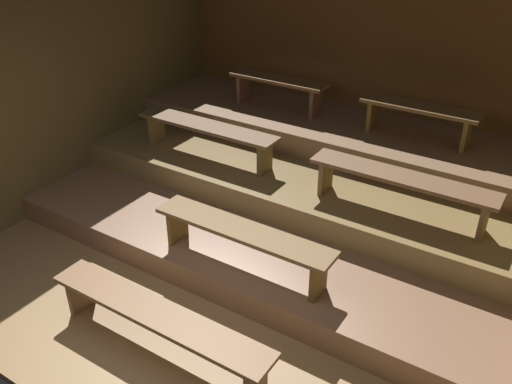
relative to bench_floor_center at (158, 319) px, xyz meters
The scene contains 12 objects.
ground 1.86m from the bench_floor_center, 90.76° to the left, with size 6.14×5.42×0.08m, color #987245.
wall_back 4.25m from the bench_floor_center, 90.33° to the left, with size 6.14×0.06×2.45m, color brown.
wall_left 3.40m from the bench_floor_center, 146.28° to the left, with size 0.06×5.42×2.45m, color brown.
platform_lower 2.42m from the bench_floor_center, 90.57° to the left, with size 5.34×3.43×0.28m, color #90664A.
platform_middle 2.95m from the bench_floor_center, 90.47° to the left, with size 5.34×2.36×0.28m, color olive.
platform_upper 3.50m from the bench_floor_center, 90.40° to the left, with size 5.34×1.30×0.28m, color #8C6646.
bench_floor_center is the anchor object (origin of this frame).
bench_lower_center 1.07m from the bench_floor_center, 82.26° to the left, with size 1.81×0.33×0.41m.
bench_middle_left 2.64m from the bench_floor_center, 117.77° to the left, with size 1.84×0.33×0.41m.
bench_middle_right 2.62m from the bench_floor_center, 63.18° to the left, with size 1.84×0.33×0.41m.
bench_upper_left 3.72m from the bench_floor_center, 105.19° to the left, with size 1.33×0.33×0.41m.
bench_upper_right 3.70m from the bench_floor_center, 75.55° to the left, with size 1.33×0.33×0.41m.
Camera 1 is at (2.47, -1.86, 3.39)m, focal length 37.93 mm.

